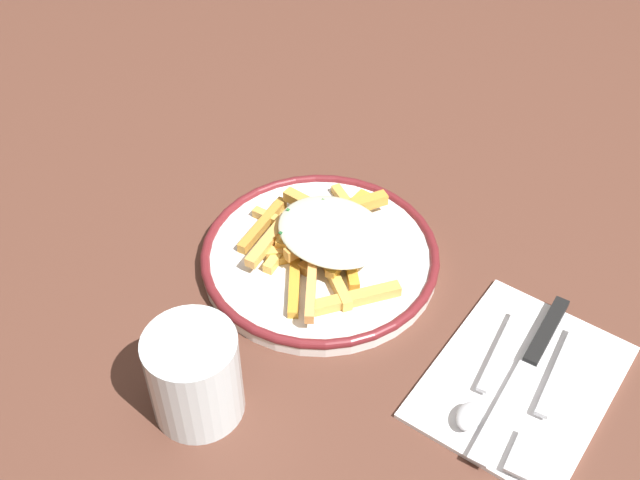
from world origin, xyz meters
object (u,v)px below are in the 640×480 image
napkin (522,380)px  spoon (482,389)px  plate (320,256)px  fork (548,398)px  fries_heap (325,239)px  water_glass (198,377)px  knife (531,361)px

napkin → spoon: spoon is taller
plate → fork: 0.27m
fries_heap → napkin: (-0.24, 0.04, -0.03)m
plate → fries_heap: bearing=-125.2°
plate → water_glass: water_glass is taller
plate → spoon: bearing=162.0°
fork → plate: bearing=-9.9°
plate → fries_heap: (-0.00, -0.00, 0.02)m
spoon → water_glass: water_glass is taller
plate → fork: plate is taller
knife → napkin: bearing=89.6°
fork → spoon: bearing=22.6°
plate → knife: plate is taller
plate → napkin: (-0.24, 0.03, -0.01)m
napkin → fries_heap: bearing=-9.5°
fork → knife: 0.04m
fries_heap → water_glass: size_ratio=2.13×
napkin → knife: size_ratio=0.96×
napkin → water_glass: size_ratio=2.16×
napkin → water_glass: bearing=36.6°
fork → spoon: 0.06m
water_glass → napkin: bearing=-143.4°
fork → spoon: (0.05, 0.02, 0.00)m
plate → napkin: size_ratio=1.26×
fries_heap → spoon: (-0.21, 0.07, -0.02)m
fries_heap → fork: (-0.27, 0.05, -0.02)m
fork → knife: knife is taller
spoon → water_glass: 0.25m
fries_heap → fork: bearing=169.0°
fries_heap → fork: 0.27m
napkin → fork: bearing=156.8°
knife → water_glass: (0.24, 0.19, 0.03)m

